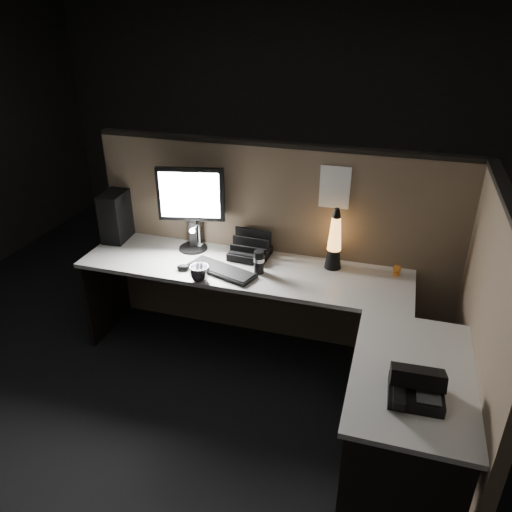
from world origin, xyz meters
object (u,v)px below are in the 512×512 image
(desk_phone, at_px, (415,387))
(lava_lamp, at_px, (334,244))
(pc_tower, at_px, (118,214))
(monitor, at_px, (191,201))
(keyboard, at_px, (222,270))

(desk_phone, bearing_deg, lava_lamp, 113.42)
(pc_tower, xyz_separation_m, monitor, (0.63, -0.03, 0.19))
(monitor, height_order, lava_lamp, monitor)
(keyboard, bearing_deg, monitor, 157.50)
(pc_tower, height_order, desk_phone, pc_tower)
(monitor, relative_size, desk_phone, 2.31)
(pc_tower, bearing_deg, lava_lamp, -5.92)
(keyboard, height_order, lava_lamp, lava_lamp)
(keyboard, relative_size, desk_phone, 1.83)
(pc_tower, height_order, keyboard, pc_tower)
(keyboard, bearing_deg, pc_tower, -179.80)
(monitor, bearing_deg, lava_lamp, -12.28)
(lava_lamp, bearing_deg, monitor, -179.99)
(pc_tower, xyz_separation_m, keyboard, (0.96, -0.32, -0.17))
(monitor, bearing_deg, pc_tower, 164.68)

